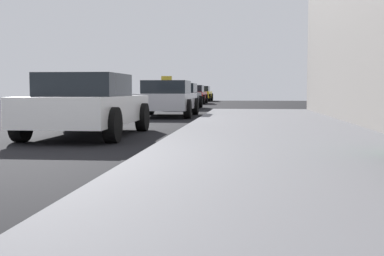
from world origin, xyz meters
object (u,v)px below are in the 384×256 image
Objects in this scene: car_black at (180,96)px; car_red at (192,94)px; car_white at (88,105)px; car_yellow at (200,93)px; car_silver at (167,98)px.

car_red is at bearing 92.57° from car_black.
car_white and car_yellow have the same top height.
car_silver and car_black have the same top height.
car_yellow is at bearing 91.11° from car_red.
car_white is 0.96× the size of car_black.
car_silver is 7.56m from car_black.
car_yellow is (-0.16, 8.02, 0.00)m from car_red.
car_red is 0.91× the size of car_yellow.
car_black is (-0.07, 15.41, 0.00)m from car_white.
car_white is 33.19m from car_yellow.
car_yellow is at bearing 92.50° from car_silver.
car_red is at bearing 91.16° from car_white.
car_black is at bearing 93.87° from car_silver.
car_white is at bearing -88.84° from car_red.
car_silver is (0.44, 7.87, 0.00)m from car_white.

